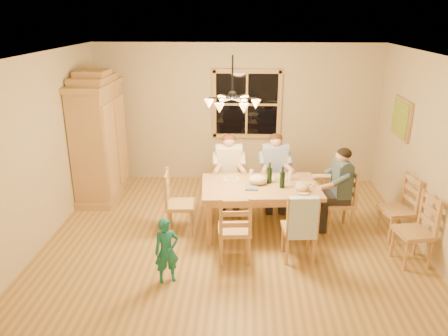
# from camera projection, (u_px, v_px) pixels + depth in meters

# --- Properties ---
(floor) EXTENTS (5.50, 5.50, 0.00)m
(floor) POSITION_uv_depth(u_px,v_px,m) (231.00, 238.00, 6.63)
(floor) COLOR olive
(floor) RESTS_ON ground
(ceiling) EXTENTS (5.50, 5.00, 0.02)m
(ceiling) POSITION_uv_depth(u_px,v_px,m) (233.00, 55.00, 5.71)
(ceiling) COLOR white
(ceiling) RESTS_ON wall_back
(wall_back) EXTENTS (5.50, 0.02, 2.70)m
(wall_back) POSITION_uv_depth(u_px,v_px,m) (236.00, 114.00, 8.52)
(wall_back) COLOR #C0B287
(wall_back) RESTS_ON floor
(wall_left) EXTENTS (0.02, 5.00, 2.70)m
(wall_left) POSITION_uv_depth(u_px,v_px,m) (42.00, 150.00, 6.30)
(wall_left) COLOR #C0B287
(wall_left) RESTS_ON floor
(wall_right) EXTENTS (0.02, 5.00, 2.70)m
(wall_right) POSITION_uv_depth(u_px,v_px,m) (430.00, 156.00, 6.04)
(wall_right) COLOR #C0B287
(wall_right) RESTS_ON floor
(window) EXTENTS (1.30, 0.06, 1.30)m
(window) POSITION_uv_depth(u_px,v_px,m) (247.00, 104.00, 8.41)
(window) COLOR black
(window) RESTS_ON wall_back
(painting) EXTENTS (0.06, 0.78, 0.64)m
(painting) POSITION_uv_depth(u_px,v_px,m) (401.00, 118.00, 7.08)
(painting) COLOR olive
(painting) RESTS_ON wall_right
(chandelier) EXTENTS (0.77, 0.68, 0.71)m
(chandelier) POSITION_uv_depth(u_px,v_px,m) (232.00, 102.00, 5.92)
(chandelier) COLOR black
(chandelier) RESTS_ON ceiling
(armoire) EXTENTS (0.66, 1.40, 2.30)m
(armoire) POSITION_uv_depth(u_px,v_px,m) (100.00, 141.00, 7.81)
(armoire) COLOR olive
(armoire) RESTS_ON floor
(dining_table) EXTENTS (1.85, 1.22, 0.76)m
(dining_table) POSITION_uv_depth(u_px,v_px,m) (260.00, 191.00, 6.63)
(dining_table) COLOR #AB794C
(dining_table) RESTS_ON floor
(chair_far_left) EXTENTS (0.47, 0.46, 0.99)m
(chair_far_left) POSITION_uv_depth(u_px,v_px,m) (229.00, 192.00, 7.52)
(chair_far_left) COLOR #AD7A4C
(chair_far_left) RESTS_ON floor
(chair_far_right) EXTENTS (0.47, 0.46, 0.99)m
(chair_far_right) POSITION_uv_depth(u_px,v_px,m) (274.00, 191.00, 7.55)
(chair_far_right) COLOR #AD7A4C
(chair_far_right) RESTS_ON floor
(chair_near_left) EXTENTS (0.47, 0.46, 0.99)m
(chair_near_left) POSITION_uv_depth(u_px,v_px,m) (234.00, 239.00, 5.96)
(chair_near_left) COLOR #AD7A4C
(chair_near_left) RESTS_ON floor
(chair_near_right) EXTENTS (0.47, 0.46, 0.99)m
(chair_near_right) POSITION_uv_depth(u_px,v_px,m) (298.00, 238.00, 5.99)
(chair_near_right) COLOR #AD7A4C
(chair_near_right) RESTS_ON floor
(chair_end_left) EXTENTS (0.46, 0.47, 0.99)m
(chair_end_left) POSITION_uv_depth(u_px,v_px,m) (180.00, 214.00, 6.71)
(chair_end_left) COLOR #AD7A4C
(chair_end_left) RESTS_ON floor
(chair_end_right) EXTENTS (0.46, 0.47, 0.99)m
(chair_end_right) POSITION_uv_depth(u_px,v_px,m) (338.00, 211.00, 6.80)
(chair_end_right) COLOR #AD7A4C
(chair_end_right) RESTS_ON floor
(adult_woman) EXTENTS (0.42, 0.45, 0.87)m
(adult_woman) POSITION_uv_depth(u_px,v_px,m) (229.00, 163.00, 7.34)
(adult_woman) COLOR beige
(adult_woman) RESTS_ON floor
(adult_plaid_man) EXTENTS (0.42, 0.45, 0.87)m
(adult_plaid_man) POSITION_uv_depth(u_px,v_px,m) (275.00, 162.00, 7.37)
(adult_plaid_man) COLOR #384A9A
(adult_plaid_man) RESTS_ON floor
(adult_slate_man) EXTENTS (0.45, 0.42, 0.87)m
(adult_slate_man) POSITION_uv_depth(u_px,v_px,m) (341.00, 179.00, 6.62)
(adult_slate_man) COLOR #384B5B
(adult_slate_man) RESTS_ON floor
(towel) EXTENTS (0.39, 0.13, 0.58)m
(towel) POSITION_uv_depth(u_px,v_px,m) (303.00, 218.00, 5.68)
(towel) COLOR #B8D4F9
(towel) RESTS_ON chair_near_right
(wine_bottle_a) EXTENTS (0.08, 0.08, 0.33)m
(wine_bottle_a) POSITION_uv_depth(u_px,v_px,m) (270.00, 173.00, 6.63)
(wine_bottle_a) COLOR black
(wine_bottle_a) RESTS_ON dining_table
(wine_bottle_b) EXTENTS (0.08, 0.08, 0.33)m
(wine_bottle_b) POSITION_uv_depth(u_px,v_px,m) (282.00, 177.00, 6.45)
(wine_bottle_b) COLOR black
(wine_bottle_b) RESTS_ON dining_table
(plate_woman) EXTENTS (0.26, 0.26, 0.02)m
(plate_woman) POSITION_uv_depth(u_px,v_px,m) (231.00, 179.00, 6.83)
(plate_woman) COLOR white
(plate_woman) RESTS_ON dining_table
(plate_plaid) EXTENTS (0.26, 0.26, 0.02)m
(plate_plaid) POSITION_uv_depth(u_px,v_px,m) (279.00, 178.00, 6.85)
(plate_plaid) COLOR white
(plate_plaid) RESTS_ON dining_table
(plate_slate) EXTENTS (0.26, 0.26, 0.02)m
(plate_slate) POSITION_uv_depth(u_px,v_px,m) (305.00, 184.00, 6.60)
(plate_slate) COLOR white
(plate_slate) RESTS_ON dining_table
(wine_glass_a) EXTENTS (0.06, 0.06, 0.14)m
(wine_glass_a) POSITION_uv_depth(u_px,v_px,m) (251.00, 174.00, 6.84)
(wine_glass_a) COLOR silver
(wine_glass_a) RESTS_ON dining_table
(wine_glass_b) EXTENTS (0.06, 0.06, 0.14)m
(wine_glass_b) POSITION_uv_depth(u_px,v_px,m) (290.00, 176.00, 6.77)
(wine_glass_b) COLOR silver
(wine_glass_b) RESTS_ON dining_table
(cap) EXTENTS (0.20, 0.20, 0.11)m
(cap) POSITION_uv_depth(u_px,v_px,m) (302.00, 188.00, 6.36)
(cap) COLOR tan
(cap) RESTS_ON dining_table
(napkin) EXTENTS (0.19, 0.16, 0.03)m
(napkin) POSITION_uv_depth(u_px,v_px,m) (252.00, 188.00, 6.44)
(napkin) COLOR slate
(napkin) RESTS_ON dining_table
(cloth_bundle) EXTENTS (0.28, 0.22, 0.15)m
(cloth_bundle) POSITION_uv_depth(u_px,v_px,m) (258.00, 180.00, 6.60)
(cloth_bundle) COLOR beige
(cloth_bundle) RESTS_ON dining_table
(child) EXTENTS (0.37, 0.31, 0.86)m
(child) POSITION_uv_depth(u_px,v_px,m) (167.00, 251.00, 5.43)
(child) COLOR #176A69
(child) RESTS_ON floor
(chair_spare_front) EXTENTS (0.49, 0.51, 0.99)m
(chair_spare_front) POSITION_uv_depth(u_px,v_px,m) (412.00, 242.00, 5.88)
(chair_spare_front) COLOR #AD7A4C
(chair_spare_front) RESTS_ON floor
(chair_spare_back) EXTENTS (0.50, 0.52, 0.99)m
(chair_spare_back) POSITION_uv_depth(u_px,v_px,m) (395.00, 220.00, 6.52)
(chair_spare_back) COLOR #AD7A4C
(chair_spare_back) RESTS_ON floor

